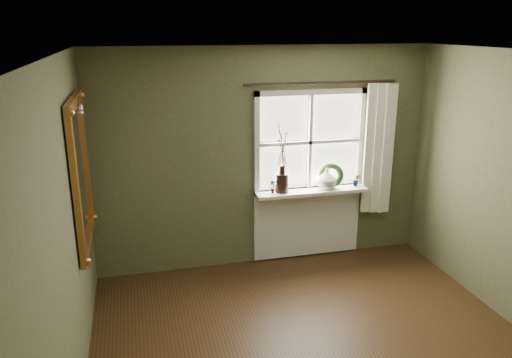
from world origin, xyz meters
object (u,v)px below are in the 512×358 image
(gilt_mirror, at_px, (81,172))
(dark_jug, at_px, (282,183))
(cream_vase, at_px, (327,178))
(wreath, at_px, (331,178))

(gilt_mirror, bearing_deg, dark_jug, 18.52)
(cream_vase, height_order, gilt_mirror, gilt_mirror)
(dark_jug, distance_m, gilt_mirror, 2.31)
(cream_vase, relative_size, gilt_mirror, 0.18)
(cream_vase, bearing_deg, wreath, 29.56)
(gilt_mirror, bearing_deg, cream_vase, 14.86)
(dark_jug, distance_m, cream_vase, 0.56)
(wreath, bearing_deg, cream_vase, -136.65)
(dark_jug, bearing_deg, gilt_mirror, -161.48)
(dark_jug, relative_size, cream_vase, 0.91)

